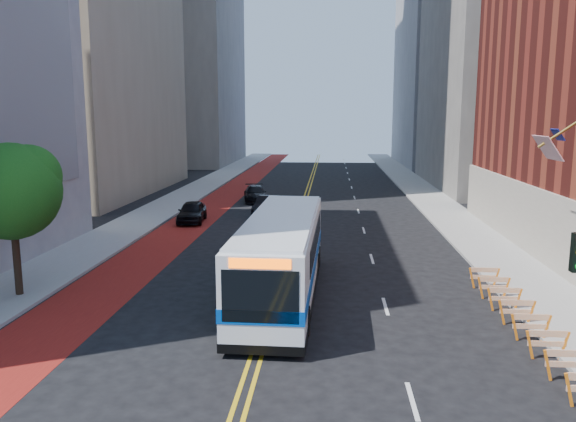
# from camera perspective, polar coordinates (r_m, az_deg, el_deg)

# --- Properties ---
(ground) EXTENTS (160.00, 160.00, 0.00)m
(ground) POSITION_cam_1_polar(r_m,az_deg,el_deg) (18.89, -3.51, -15.29)
(ground) COLOR black
(ground) RESTS_ON ground
(sidewalk_left) EXTENTS (4.00, 140.00, 0.15)m
(sidewalk_left) POSITION_cam_1_polar(r_m,az_deg,el_deg) (49.75, -12.55, 0.30)
(sidewalk_left) COLOR gray
(sidewalk_left) RESTS_ON ground
(sidewalk_right) EXTENTS (4.00, 140.00, 0.15)m
(sidewalk_right) POSITION_cam_1_polar(r_m,az_deg,el_deg) (48.57, 15.67, -0.05)
(sidewalk_right) COLOR gray
(sidewalk_right) RESTS_ON ground
(bus_lane_paint) EXTENTS (3.60, 140.00, 0.01)m
(bus_lane_paint) POSITION_cam_1_polar(r_m,az_deg,el_deg) (48.77, -8.16, 0.17)
(bus_lane_paint) COLOR maroon
(bus_lane_paint) RESTS_ON ground
(center_line_inner) EXTENTS (0.14, 140.00, 0.01)m
(center_line_inner) POSITION_cam_1_polar(r_m,az_deg,el_deg) (47.70, 1.18, 0.05)
(center_line_inner) COLOR gold
(center_line_inner) RESTS_ON ground
(center_line_outer) EXTENTS (0.14, 140.00, 0.01)m
(center_line_outer) POSITION_cam_1_polar(r_m,az_deg,el_deg) (47.68, 1.61, 0.05)
(center_line_outer) COLOR gold
(center_line_outer) RESTS_ON ground
(lane_dashes) EXTENTS (0.14, 98.20, 0.01)m
(lane_dashes) POSITION_cam_1_polar(r_m,az_deg,el_deg) (55.58, 6.77, 1.36)
(lane_dashes) COLOR silver
(lane_dashes) RESTS_ON ground
(midrise_right_near) EXTENTS (18.00, 26.00, 40.00)m
(midrise_right_near) POSITION_cam_1_polar(r_m,az_deg,el_deg) (69.20, 22.89, 18.95)
(midrise_right_near) COLOR slate
(midrise_right_near) RESTS_ON ground
(construction_barriers) EXTENTS (1.42, 10.91, 1.00)m
(construction_barriers) POSITION_cam_1_polar(r_m,az_deg,el_deg) (22.81, 22.81, -9.75)
(construction_barriers) COLOR orange
(construction_barriers) RESTS_ON ground
(street_tree) EXTENTS (4.20, 4.20, 6.70)m
(street_tree) POSITION_cam_1_polar(r_m,az_deg,el_deg) (26.92, -26.18, 2.16)
(street_tree) COLOR black
(street_tree) RESTS_ON sidewalk_left
(transit_bus) EXTENTS (3.18, 13.35, 3.66)m
(transit_bus) POSITION_cam_1_polar(r_m,az_deg,el_deg) (24.80, -0.59, -4.47)
(transit_bus) COLOR silver
(transit_bus) RESTS_ON ground
(car_a) EXTENTS (2.26, 4.78, 1.58)m
(car_a) POSITION_cam_1_polar(r_m,az_deg,el_deg) (43.06, -9.74, -0.07)
(car_a) COLOR black
(car_a) RESTS_ON ground
(car_b) EXTENTS (2.09, 4.80, 1.54)m
(car_b) POSITION_cam_1_polar(r_m,az_deg,el_deg) (45.43, -2.11, 0.54)
(car_b) COLOR black
(car_b) RESTS_ON ground
(car_c) EXTENTS (2.87, 5.28, 1.45)m
(car_c) POSITION_cam_1_polar(r_m,az_deg,el_deg) (52.78, -3.35, 1.76)
(car_c) COLOR black
(car_c) RESTS_ON ground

